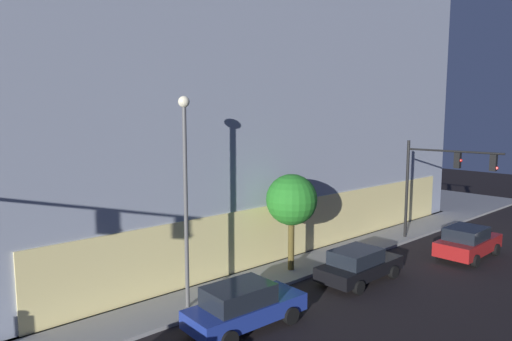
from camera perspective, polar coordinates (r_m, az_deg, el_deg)
modern_building at (r=36.91m, az=-12.41°, el=11.27°), size 32.71×31.88×21.32m
traffic_light_far_corner at (r=28.34m, az=22.62°, el=-0.19°), size 0.56×5.50×6.08m
street_lamp_sidewalk at (r=17.38m, az=-9.03°, el=-0.94°), size 0.44×0.44×8.31m
sidewalk_tree at (r=21.81m, az=4.57°, el=-3.81°), size 2.51×2.51×4.77m
car_blue at (r=16.95m, az=-1.57°, el=-16.87°), size 4.65×2.13×1.67m
car_black at (r=21.85m, az=13.01°, el=-11.64°), size 4.64×2.14×1.57m
car_red at (r=27.28m, az=25.46°, el=-8.24°), size 4.64×2.23×1.72m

